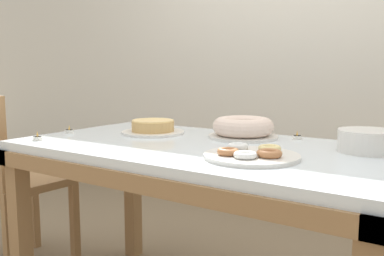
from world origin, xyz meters
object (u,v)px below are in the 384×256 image
(pastry_platter, at_px, (252,155))
(tealight_centre, at_px, (69,131))
(tealight_right_edge, at_px, (37,138))
(tealight_near_front, at_px, (297,137))
(cake_chocolate_round, at_px, (153,128))
(plate_stack, at_px, (368,141))
(chair, at_px, (7,175))
(cake_golden_bundt, at_px, (243,128))

(pastry_platter, distance_m, tealight_centre, 0.96)
(tealight_right_edge, xyz_separation_m, tealight_centre, (-0.05, 0.21, 0.00))
(tealight_near_front, bearing_deg, tealight_right_edge, -144.62)
(cake_chocolate_round, bearing_deg, pastry_platter, -21.96)
(tealight_right_edge, distance_m, tealight_near_front, 1.09)
(tealight_near_front, height_order, tealight_centre, same)
(plate_stack, distance_m, tealight_centre, 1.29)
(chair, height_order, tealight_right_edge, chair)
(cake_chocolate_round, height_order, pastry_platter, cake_chocolate_round)
(chair, bearing_deg, cake_golden_bundt, 19.13)
(plate_stack, bearing_deg, tealight_right_edge, -157.63)
(chair, distance_m, plate_stack, 1.72)
(tealight_right_edge, bearing_deg, pastry_platter, 10.23)
(pastry_platter, distance_m, tealight_right_edge, 0.92)
(pastry_platter, relative_size, plate_stack, 1.53)
(tealight_right_edge, height_order, tealight_centre, same)
(chair, height_order, cake_chocolate_round, chair)
(tealight_centre, bearing_deg, tealight_near_front, 23.98)
(tealight_centre, bearing_deg, cake_chocolate_round, 31.27)
(chair, bearing_deg, tealight_centre, 10.11)
(cake_chocolate_round, distance_m, tealight_near_front, 0.65)
(tealight_near_front, bearing_deg, cake_golden_bundt, -155.16)
(chair, height_order, cake_golden_bundt, chair)
(pastry_platter, height_order, plate_stack, plate_stack)
(cake_chocolate_round, bearing_deg, plate_stack, 4.89)
(cake_golden_bundt, distance_m, tealight_near_front, 0.23)
(cake_chocolate_round, bearing_deg, cake_golden_bundt, 16.70)
(tealight_centre, bearing_deg, pastry_platter, -2.90)
(pastry_platter, distance_m, tealight_near_front, 0.47)
(cake_golden_bundt, relative_size, tealight_near_front, 7.49)
(cake_golden_bundt, distance_m, tealight_centre, 0.81)
(pastry_platter, bearing_deg, cake_chocolate_round, 158.04)
(cake_golden_bundt, distance_m, tealight_right_edge, 0.87)
(chair, distance_m, tealight_near_front, 1.46)
(pastry_platter, xyz_separation_m, tealight_right_edge, (-0.91, -0.16, -0.00))
(plate_stack, xyz_separation_m, tealight_centre, (-1.26, -0.28, -0.03))
(cake_chocolate_round, bearing_deg, tealight_near_front, 19.56)
(cake_golden_bundt, distance_m, pastry_platter, 0.44)
(chair, bearing_deg, pastry_platter, 0.99)
(plate_stack, bearing_deg, tealight_centre, -167.33)
(cake_golden_bundt, xyz_separation_m, pastry_platter, (0.22, -0.37, -0.03))
(pastry_platter, height_order, tealight_right_edge, same)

